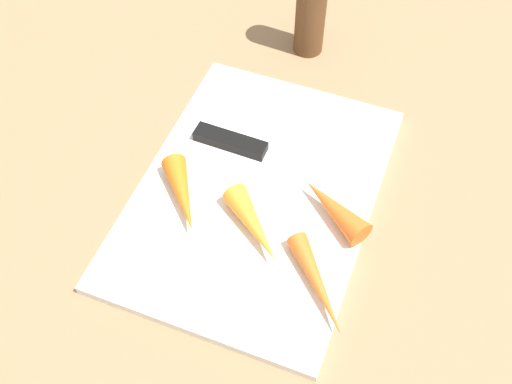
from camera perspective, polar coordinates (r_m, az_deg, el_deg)
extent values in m
plane|color=#8C6D4C|center=(0.71, 0.00, -0.57)|extent=(1.40, 1.40, 0.00)
cube|color=white|center=(0.70, 0.00, -0.29)|extent=(0.36, 0.26, 0.01)
cube|color=#B7B7BC|center=(0.72, 4.94, 2.14)|extent=(0.02, 0.11, 0.00)
cube|color=black|center=(0.74, -2.40, 4.73)|extent=(0.02, 0.09, 0.01)
cone|color=orange|center=(0.63, 5.79, -8.57)|extent=(0.10, 0.09, 0.02)
cone|color=orange|center=(0.65, -0.19, -3.13)|extent=(0.09, 0.09, 0.03)
cone|color=orange|center=(0.67, 7.10, -1.79)|extent=(0.07, 0.09, 0.03)
cone|color=orange|center=(0.68, -6.85, -0.29)|extent=(0.10, 0.08, 0.03)
cylinder|color=brown|center=(0.84, 5.19, 17.06)|extent=(0.04, 0.04, 0.15)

